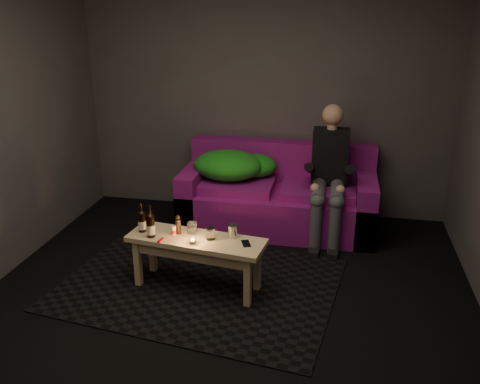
# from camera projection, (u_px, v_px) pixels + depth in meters

# --- Properties ---
(floor) EXTENTS (4.50, 4.50, 0.00)m
(floor) POSITION_uv_depth(u_px,v_px,m) (218.00, 319.00, 3.87)
(floor) COLOR black
(floor) RESTS_ON ground
(room) EXTENTS (4.50, 4.50, 4.50)m
(room) POSITION_uv_depth(u_px,v_px,m) (230.00, 92.00, 3.72)
(room) COLOR silver
(room) RESTS_ON ground
(rug) EXTENTS (2.47, 1.94, 0.01)m
(rug) POSITION_uv_depth(u_px,v_px,m) (199.00, 284.00, 4.34)
(rug) COLOR black
(rug) RESTS_ON floor
(sofa) EXTENTS (1.99, 0.90, 0.86)m
(sofa) POSITION_uv_depth(u_px,v_px,m) (278.00, 198.00, 5.39)
(sofa) COLOR #801176
(sofa) RESTS_ON floor
(green_blanket) EXTENTS (0.88, 0.60, 0.30)m
(green_blanket) POSITION_uv_depth(u_px,v_px,m) (233.00, 165.00, 5.35)
(green_blanket) COLOR #239D1C
(green_blanket) RESTS_ON sofa
(person) EXTENTS (0.36, 0.83, 1.33)m
(person) POSITION_uv_depth(u_px,v_px,m) (329.00, 172.00, 5.02)
(person) COLOR black
(person) RESTS_ON sofa
(coffee_table) EXTENTS (1.17, 0.51, 0.46)m
(coffee_table) POSITION_uv_depth(u_px,v_px,m) (196.00, 247.00, 4.16)
(coffee_table) COLOR #EBD28A
(coffee_table) RESTS_ON rug
(beer_bottle_a) EXTENTS (0.06, 0.06, 0.25)m
(beer_bottle_a) POSITION_uv_depth(u_px,v_px,m) (142.00, 221.00, 4.22)
(beer_bottle_a) COLOR black
(beer_bottle_a) RESTS_ON coffee_table
(beer_bottle_b) EXTENTS (0.07, 0.07, 0.28)m
(beer_bottle_b) POSITION_uv_depth(u_px,v_px,m) (150.00, 225.00, 4.12)
(beer_bottle_b) COLOR black
(beer_bottle_b) RESTS_ON coffee_table
(salt_shaker) EXTENTS (0.04, 0.04, 0.08)m
(salt_shaker) POSITION_uv_depth(u_px,v_px,m) (174.00, 230.00, 4.18)
(salt_shaker) COLOR silver
(salt_shaker) RESTS_ON coffee_table
(pepper_mill) EXTENTS (0.05, 0.05, 0.12)m
(pepper_mill) POSITION_uv_depth(u_px,v_px,m) (178.00, 226.00, 4.19)
(pepper_mill) COLOR black
(pepper_mill) RESTS_ON coffee_table
(tumbler_back) EXTENTS (0.09, 0.09, 0.09)m
(tumbler_back) POSITION_uv_depth(u_px,v_px,m) (192.00, 228.00, 4.21)
(tumbler_back) COLOR white
(tumbler_back) RESTS_ON coffee_table
(tealight) EXTENTS (0.05, 0.05, 0.04)m
(tealight) POSITION_uv_depth(u_px,v_px,m) (193.00, 241.00, 4.03)
(tealight) COLOR white
(tealight) RESTS_ON coffee_table
(tumbler_front) EXTENTS (0.08, 0.08, 0.10)m
(tumbler_front) POSITION_uv_depth(u_px,v_px,m) (211.00, 233.00, 4.10)
(tumbler_front) COLOR white
(tumbler_front) RESTS_ON coffee_table
(steel_cup) EXTENTS (0.10, 0.10, 0.11)m
(steel_cup) POSITION_uv_depth(u_px,v_px,m) (233.00, 231.00, 4.12)
(steel_cup) COLOR #B0B2B7
(steel_cup) RESTS_ON coffee_table
(smartphone) EXTENTS (0.10, 0.14, 0.01)m
(smartphone) POSITION_uv_depth(u_px,v_px,m) (246.00, 243.00, 4.03)
(smartphone) COLOR black
(smartphone) RESTS_ON coffee_table
(red_lighter) EXTENTS (0.03, 0.08, 0.01)m
(red_lighter) POSITION_uv_depth(u_px,v_px,m) (161.00, 240.00, 4.08)
(red_lighter) COLOR red
(red_lighter) RESTS_ON coffee_table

